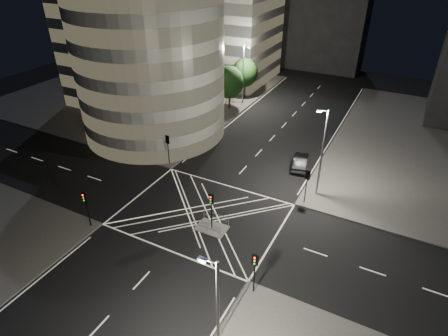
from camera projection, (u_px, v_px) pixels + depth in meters
The scene contains 23 objects.
ground at pixel (202, 214), 38.88m from camera, with size 120.00×120.00×0.00m, color black.
sidewalk_far_left at pixel (142, 91), 70.82m from camera, with size 42.00×42.00×0.15m, color #484644.
central_island at pixel (212, 228), 36.91m from camera, with size 3.00×2.00×0.15m, color slate.
office_tower_curved at pixel (142, 35), 54.76m from camera, with size 30.00×29.00×27.20m.
office_block_rear at pixel (212, 20), 73.69m from camera, with size 24.00×16.00×22.00m, color gray.
building_far_end at pixel (322, 26), 79.80m from camera, with size 18.00×8.00×18.00m, color black.
tree_a at pixel (165, 120), 47.26m from camera, with size 4.68×4.68×7.59m.
tree_b at pixel (191, 106), 51.94m from camera, with size 3.98×3.98×6.94m.
tree_c at pixel (212, 94), 56.64m from camera, with size 3.95×3.95×6.63m.
tree_d at pixel (230, 82), 61.14m from camera, with size 4.60×4.60×7.12m.
tree_e at pixel (245, 72), 65.65m from camera, with size 4.46×4.46×7.12m.
traffic_signal_fl at pixel (168, 145), 46.02m from camera, with size 0.55×0.22×4.00m.
traffic_signal_nl at pixel (86, 203), 35.70m from camera, with size 0.55×0.22×4.00m.
traffic_signal_fr at pixel (307, 181), 39.04m from camera, with size 0.55×0.22×4.00m.
traffic_signal_nr at pixel (255, 266), 28.73m from camera, with size 0.55×0.22×4.00m.
traffic_signal_island at pixel (211, 205), 35.44m from camera, with size 0.55×0.22×4.00m.
street_lamp_left_near at pixel (185, 109), 48.86m from camera, with size 1.25×0.25×10.00m.
street_lamp_left_far at pixel (243, 73), 62.51m from camera, with size 1.25×0.25×10.00m.
street_lamp_right_far at pixel (322, 151), 39.10m from camera, with size 1.25×0.25×10.00m.
street_lamp_right_near at pixel (217, 319), 21.65m from camera, with size 1.25×0.25×10.00m.
railing_island_south at pixel (207, 228), 35.90m from camera, with size 2.80×0.06×1.10m, color slate.
railing_island_north at pixel (216, 218), 37.27m from camera, with size 2.80×0.06×1.10m, color slate.
sedan at pixel (300, 162), 46.64m from camera, with size 1.67×4.79×1.58m, color black.
Camera 1 is at (16.27, -26.22, 24.24)m, focal length 30.00 mm.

